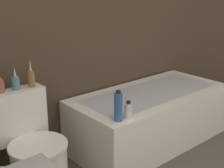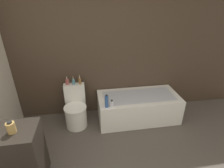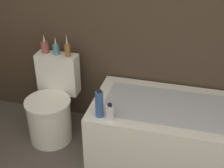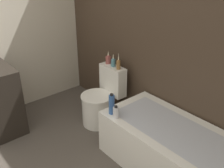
# 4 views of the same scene
# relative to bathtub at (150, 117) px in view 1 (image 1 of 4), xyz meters

# --- Properties ---
(wall_back_tiled) EXTENTS (6.40, 0.06, 2.60)m
(wall_back_tiled) POSITION_rel_bathtub_xyz_m (-0.71, 0.42, 1.04)
(wall_back_tiled) COLOR #423326
(wall_back_tiled) RESTS_ON ground_plane
(bathtub) EXTENTS (1.56, 0.74, 0.51)m
(bathtub) POSITION_rel_bathtub_xyz_m (0.00, 0.00, 0.00)
(bathtub) COLOR white
(bathtub) RESTS_ON ground
(toilet) EXTENTS (0.41, 0.55, 0.75)m
(toilet) POSITION_rel_bathtub_xyz_m (-1.22, 0.01, 0.04)
(toilet) COLOR white
(toilet) RESTS_ON ground
(vase_silver) EXTENTS (0.06, 0.06, 0.17)m
(vase_silver) POSITION_rel_bathtub_xyz_m (-1.22, 0.22, 0.55)
(vase_silver) COLOR teal
(vase_silver) RESTS_ON toilet
(vase_bronze) EXTENTS (0.05, 0.05, 0.22)m
(vase_bronze) POSITION_rel_bathtub_xyz_m (-1.10, 0.20, 0.57)
(vase_bronze) COLOR olive
(vase_bronze) RESTS_ON toilet
(shampoo_bottle_tall) EXTENTS (0.06, 0.06, 0.24)m
(shampoo_bottle_tall) POSITION_rel_bathtub_xyz_m (-0.66, -0.28, 0.37)
(shampoo_bottle_tall) COLOR #335999
(shampoo_bottle_tall) RESTS_ON bathtub
(shampoo_bottle_short) EXTENTS (0.06, 0.06, 0.14)m
(shampoo_bottle_short) POSITION_rel_bathtub_xyz_m (-0.57, -0.29, 0.32)
(shampoo_bottle_short) COLOR silver
(shampoo_bottle_short) RESTS_ON bathtub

